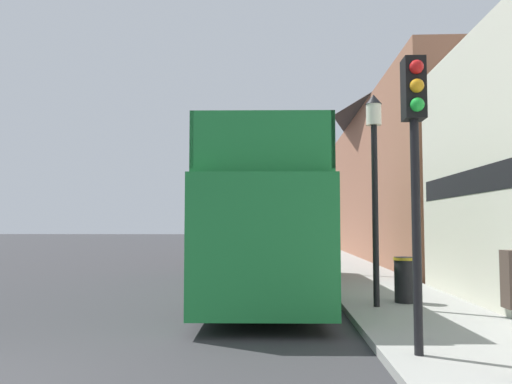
# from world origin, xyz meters

# --- Properties ---
(ground_plane) EXTENTS (144.00, 144.00, 0.00)m
(ground_plane) POSITION_xyz_m (0.00, 21.00, 0.00)
(ground_plane) COLOR #333335
(sidewalk) EXTENTS (2.87, 108.00, 0.14)m
(sidewalk) POSITION_xyz_m (6.50, 18.00, 0.07)
(sidewalk) COLOR #999993
(sidewalk) RESTS_ON ground_plane
(brick_terrace_rear) EXTENTS (6.00, 23.32, 10.45)m
(brick_terrace_rear) POSITION_xyz_m (10.93, 21.90, 5.23)
(brick_terrace_rear) COLOR #9E664C
(brick_terrace_rear) RESTS_ON ground_plane
(tour_bus) EXTENTS (2.87, 11.38, 3.84)m
(tour_bus) POSITION_xyz_m (3.25, 8.55, 1.76)
(tour_bus) COLOR #1E7A38
(tour_bus) RESTS_ON ground_plane
(parked_car_ahead_of_bus) EXTENTS (2.05, 4.04, 1.44)m
(parked_car_ahead_of_bus) POSITION_xyz_m (3.89, 16.76, 0.67)
(parked_car_ahead_of_bus) COLOR navy
(parked_car_ahead_of_bus) RESTS_ON ground_plane
(traffic_signal) EXTENTS (0.28, 0.42, 3.99)m
(traffic_signal) POSITION_xyz_m (5.52, 1.43, 3.05)
(traffic_signal) COLOR black
(traffic_signal) RESTS_ON sidewalk
(lamp_post_nearest) EXTENTS (0.35, 0.35, 4.52)m
(lamp_post_nearest) POSITION_xyz_m (5.74, 5.37, 3.27)
(lamp_post_nearest) COLOR black
(lamp_post_nearest) RESTS_ON sidewalk
(lamp_post_second) EXTENTS (0.35, 0.35, 4.43)m
(lamp_post_second) POSITION_xyz_m (5.49, 12.44, 3.22)
(lamp_post_second) COLOR black
(lamp_post_second) RESTS_ON sidewalk
(litter_bin) EXTENTS (0.48, 0.48, 1.00)m
(litter_bin) POSITION_xyz_m (6.47, 5.95, 0.67)
(litter_bin) COLOR black
(litter_bin) RESTS_ON sidewalk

